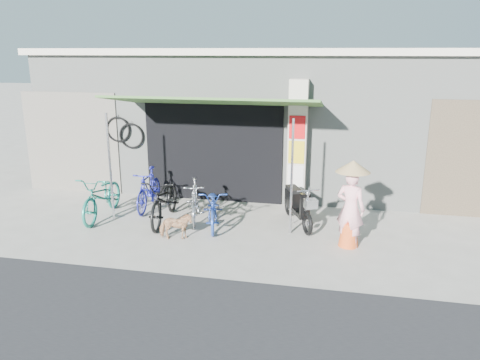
% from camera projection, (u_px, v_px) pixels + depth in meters
% --- Properties ---
extents(ground, '(80.00, 80.00, 0.00)m').
position_uv_depth(ground, '(239.00, 244.00, 9.04)').
color(ground, '#A9A399').
rests_on(ground, ground).
extents(bicycle_shop, '(12.30, 5.30, 3.66)m').
position_uv_depth(bicycle_shop, '(276.00, 115.00, 13.36)').
color(bicycle_shop, gray).
rests_on(bicycle_shop, ground).
extents(shop_pillar, '(0.42, 0.44, 3.00)m').
position_uv_depth(shop_pillar, '(297.00, 145.00, 10.78)').
color(shop_pillar, beige).
rests_on(shop_pillar, ground).
extents(awning, '(4.60, 1.88, 2.72)m').
position_uv_depth(awning, '(214.00, 103.00, 10.08)').
color(awning, '#375E2A').
rests_on(awning, ground).
extents(neighbour_left, '(2.60, 0.06, 2.60)m').
position_uv_depth(neighbour_left, '(72.00, 143.00, 12.13)').
color(neighbour_left, '#6B665B').
rests_on(neighbour_left, ground).
extents(bike_teal, '(0.79, 1.95, 1.00)m').
position_uv_depth(bike_teal, '(103.00, 196.00, 10.36)').
color(bike_teal, '#1C7F6B').
rests_on(bike_teal, ground).
extents(bike_blue, '(0.56, 1.64, 0.97)m').
position_uv_depth(bike_blue, '(149.00, 189.00, 10.91)').
color(bike_blue, '#22269F').
rests_on(bike_blue, ground).
extents(bike_black, '(0.86, 2.00, 1.02)m').
position_uv_depth(bike_black, '(165.00, 199.00, 10.09)').
color(bike_black, black).
rests_on(bike_black, ground).
extents(bike_silver, '(0.81, 1.59, 0.92)m').
position_uv_depth(bike_silver, '(195.00, 201.00, 10.15)').
color(bike_silver, silver).
rests_on(bike_silver, ground).
extents(bike_navy, '(0.96, 1.73, 0.86)m').
position_uv_depth(bike_navy, '(214.00, 207.00, 9.84)').
color(bike_navy, '#22419F').
rests_on(bike_navy, ground).
extents(street_dog, '(0.71, 0.45, 0.55)m').
position_uv_depth(street_dog, '(176.00, 226.00, 9.18)').
color(street_dog, '#95844F').
rests_on(street_dog, ground).
extents(moped, '(0.83, 1.58, 0.94)m').
position_uv_depth(moped, '(297.00, 205.00, 9.97)').
color(moped, black).
rests_on(moped, ground).
extents(nun, '(0.64, 0.64, 1.68)m').
position_uv_depth(nun, '(351.00, 204.00, 8.73)').
color(nun, '#F5A5AD').
rests_on(nun, ground).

